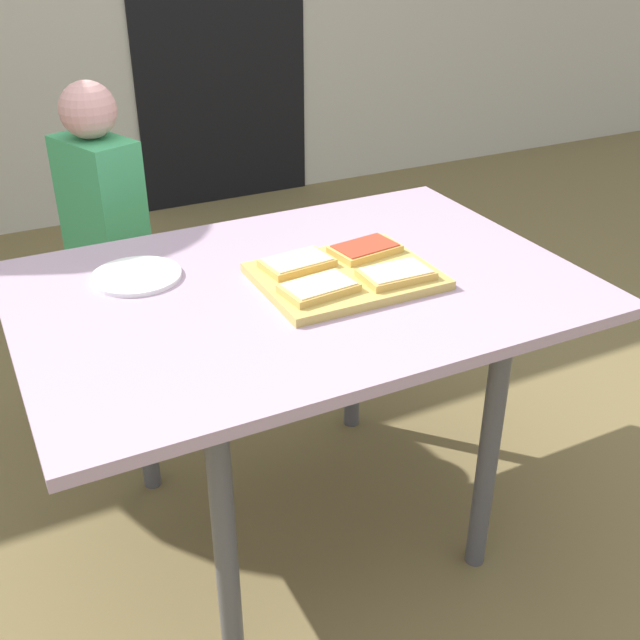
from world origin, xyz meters
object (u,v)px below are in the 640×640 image
(pizza_slice_near_left, at_px, (321,287))
(child_left, at_px, (107,241))
(pizza_slice_near_right, at_px, (396,274))
(pizza_slice_far_left, at_px, (297,263))
(pizza_slice_far_right, at_px, (365,249))
(dining_table, at_px, (301,313))
(cutting_board, at_px, (346,276))
(plate_white_left, at_px, (136,276))

(pizza_slice_near_left, xyz_separation_m, child_left, (-0.28, 0.80, -0.15))
(pizza_slice_near_right, bearing_deg, child_left, 118.92)
(pizza_slice_far_left, xyz_separation_m, pizza_slice_far_right, (0.17, -0.00, 0.00))
(pizza_slice_near_right, distance_m, pizza_slice_far_left, 0.22)
(dining_table, relative_size, pizza_slice_far_right, 7.37)
(cutting_board, relative_size, pizza_slice_far_left, 2.33)
(pizza_slice_far_left, distance_m, pizza_slice_far_right, 0.17)
(pizza_slice_far_left, bearing_deg, cutting_board, -41.28)
(pizza_slice_near_left, bearing_deg, pizza_slice_far_left, 86.66)
(pizza_slice_far_right, height_order, child_left, child_left)
(pizza_slice_far_left, relative_size, plate_white_left, 0.82)
(dining_table, distance_m, pizza_slice_near_left, 0.14)
(cutting_board, height_order, child_left, child_left)
(dining_table, height_order, pizza_slice_near_left, pizza_slice_near_left)
(pizza_slice_near_left, relative_size, plate_white_left, 0.82)
(pizza_slice_far_right, relative_size, plate_white_left, 0.83)
(cutting_board, relative_size, pizza_slice_far_right, 2.30)
(pizza_slice_far_right, bearing_deg, plate_white_left, 163.64)
(dining_table, xyz_separation_m, plate_white_left, (-0.31, 0.19, 0.08))
(cutting_board, distance_m, pizza_slice_near_right, 0.11)
(pizza_slice_near_right, xyz_separation_m, child_left, (-0.45, 0.82, -0.15))
(dining_table, relative_size, cutting_board, 3.20)
(pizza_slice_far_right, relative_size, pizza_slice_near_left, 1.01)
(dining_table, height_order, pizza_slice_far_right, pizza_slice_far_right)
(plate_white_left, height_order, child_left, child_left)
(pizza_slice_near_right, distance_m, pizza_slice_far_right, 0.15)
(pizza_slice_near_right, height_order, pizza_slice_near_left, same)
(child_left, bearing_deg, plate_white_left, -94.23)
(plate_white_left, bearing_deg, pizza_slice_near_right, -30.76)
(pizza_slice_near_left, bearing_deg, pizza_slice_far_right, 36.05)
(cutting_board, bearing_deg, pizza_slice_far_left, 138.72)
(child_left, bearing_deg, dining_table, -69.01)
(cutting_board, relative_size, child_left, 0.37)
(dining_table, relative_size, child_left, 1.19)
(pizza_slice_near_right, distance_m, child_left, 0.94)
(dining_table, distance_m, child_left, 0.76)
(cutting_board, distance_m, plate_white_left, 0.46)
(cutting_board, xyz_separation_m, pizza_slice_far_right, (0.09, 0.07, 0.02))
(pizza_slice_far_right, distance_m, pizza_slice_near_left, 0.22)
(cutting_board, height_order, pizza_slice_near_left, pizza_slice_near_left)
(pizza_slice_near_right, relative_size, pizza_slice_near_left, 0.95)
(dining_table, bearing_deg, pizza_slice_far_right, 12.68)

